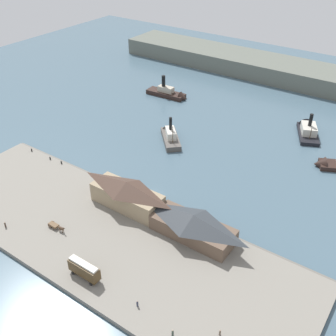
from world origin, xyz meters
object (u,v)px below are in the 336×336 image
horse_cart (56,226)px  mooring_post_west (61,162)px  street_tram (84,269)px  mooring_post_center_east (32,150)px  pedestrian_walking_east (173,333)px  ferry_mid_harbor (307,129)px  ferry_shed_central_terminal (127,194)px  ferry_moored_east (170,135)px  pedestrian_by_tram (220,333)px  mooring_post_center_west (50,158)px  pedestrian_walking_west (137,304)px  ferry_departing_north (170,94)px  ferry_shed_west_terminal (193,225)px  pedestrian_near_cart (5,225)px

horse_cart → mooring_post_west: bearing=135.1°
street_tram → mooring_post_center_east: street_tram is taller
pedestrian_walking_east → ferry_mid_harbor: 99.31m
ferry_shed_central_terminal → mooring_post_center_east: 46.10m
mooring_post_west → ferry_moored_east: 39.67m
ferry_shed_central_terminal → ferry_moored_east: size_ratio=1.37×
street_tram → pedestrian_by_tram: (32.16, 4.40, -1.83)m
mooring_post_center_west → pedestrian_walking_west: bearing=-25.9°
pedestrian_walking_east → mooring_post_west: bearing=154.5°
ferry_departing_north → pedestrian_walking_east: bearing=-55.1°
ferry_shed_west_terminal → pedestrian_walking_west: (1.93, -24.91, -2.68)m
street_tram → ferry_moored_east: (-21.50, 64.93, -2.16)m
ferry_shed_west_terminal → street_tram: 28.45m
pedestrian_walking_east → ferry_moored_east: 80.50m
mooring_post_west → ferry_mid_harbor: (57.61, 68.20, -0.19)m
ferry_shed_central_terminal → ferry_departing_north: bearing=116.1°
mooring_post_west → horse_cart: bearing=-44.9°
pedestrian_by_tram → mooring_post_west: size_ratio=1.73×
street_tram → ferry_moored_east: bearing=108.3°
pedestrian_walking_west → pedestrian_near_cart: (-43.63, -0.27, 0.02)m
ferry_shed_west_terminal → ferry_mid_harbor: (4.87, 72.62, -3.16)m
pedestrian_by_tram → ferry_moored_east: 80.90m
pedestrian_walking_east → pedestrian_near_cart: size_ratio=1.06×
ferry_mid_harbor → ferry_moored_east: ferry_moored_east is taller
ferry_mid_harbor → street_tram: bearing=-100.2°
pedestrian_walking_west → mooring_post_center_west: pedestrian_walking_west is taller
mooring_post_center_west → ferry_departing_north: ferry_departing_north is taller
ferry_moored_east → pedestrian_by_tram: bearing=-48.4°
ferry_moored_east → street_tram: bearing=-71.7°
pedestrian_walking_east → ferry_mid_harbor: size_ratio=0.10×
pedestrian_near_cart → mooring_post_center_east: 38.63m
street_tram → horse_cart: bearing=157.1°
mooring_post_center_east → pedestrian_near_cart: bearing=-49.3°
pedestrian_walking_east → pedestrian_by_tram: 9.25m
ferry_shed_central_terminal → pedestrian_walking_east: bearing=-38.5°
pedestrian_walking_east → pedestrian_walking_west: pedestrian_walking_east is taller
pedestrian_walking_west → pedestrian_near_cart: size_ratio=0.97×
pedestrian_walking_east → ferry_shed_central_terminal: bearing=141.5°
pedestrian_walking_east → mooring_post_center_west: (-69.58, 30.49, -0.37)m
mooring_post_center_east → horse_cart: bearing=-31.1°
ferry_shed_west_terminal → mooring_post_center_east: bearing=176.5°
pedestrian_by_tram → street_tram: bearing=-172.2°
mooring_post_center_west → ferry_mid_harbor: (62.54, 68.57, -0.19)m
ferry_shed_west_terminal → mooring_post_center_east: (-66.90, 4.09, -2.98)m
ferry_shed_central_terminal → ferry_departing_north: size_ratio=1.08×
horse_cart → pedestrian_near_cart: (-11.49, -7.14, -0.16)m
ferry_shed_central_terminal → ferry_shed_west_terminal: size_ratio=0.97×
ferry_shed_central_terminal → mooring_post_west: bearing=171.8°
pedestrian_walking_west → mooring_post_center_east: size_ratio=1.81×
ferry_shed_central_terminal → ferry_shed_west_terminal: (21.15, 0.16, -0.76)m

